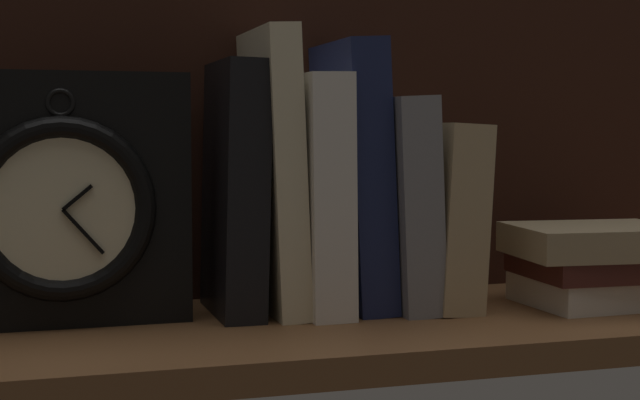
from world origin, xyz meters
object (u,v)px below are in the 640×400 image
at_px(book_stack_side, 598,264).
at_px(book_navy_bierce, 353,176).
at_px(book_cream_twain, 273,172).
at_px(book_tan_shortstories, 434,214).
at_px(book_gray_chess, 393,202).
at_px(book_black_skeptic, 235,189).
at_px(framed_clock, 61,201).
at_px(book_white_catcher, 311,193).

bearing_deg(book_stack_side, book_navy_bierce, 165.45).
xyz_separation_m(book_cream_twain, book_tan_shortstories, (0.16, 0.00, -0.04)).
xyz_separation_m(book_navy_bierce, book_gray_chess, (0.04, -0.00, -0.03)).
xyz_separation_m(book_cream_twain, book_navy_bierce, (0.08, 0.00, -0.00)).
distance_m(book_black_skeptic, book_tan_shortstories, 0.20).
bearing_deg(book_black_skeptic, book_navy_bierce, 0.00).
relative_size(book_gray_chess, framed_clock, 0.91).
bearing_deg(book_cream_twain, book_tan_shortstories, 0.00).
bearing_deg(book_gray_chess, book_black_skeptic, 180.00).
height_order(book_cream_twain, book_gray_chess, book_cream_twain).
height_order(book_black_skeptic, book_white_catcher, book_black_skeptic).
relative_size(book_black_skeptic, book_cream_twain, 0.88).
height_order(book_gray_chess, framed_clock, framed_clock).
relative_size(book_black_skeptic, book_navy_bierce, 0.92).
relative_size(book_gray_chess, book_stack_side, 1.19).
xyz_separation_m(book_navy_bierce, framed_clock, (-0.26, -0.01, -0.02)).
distance_m(book_white_catcher, framed_clock, 0.22).
bearing_deg(book_tan_shortstories, book_white_catcher, 180.00).
bearing_deg(book_tan_shortstories, book_cream_twain, 180.00).
distance_m(book_navy_bierce, book_stack_side, 0.25).
relative_size(book_black_skeptic, book_tan_shortstories, 1.32).
distance_m(framed_clock, book_stack_side, 0.50).
xyz_separation_m(book_black_skeptic, book_cream_twain, (0.04, 0.00, 0.01)).
height_order(book_black_skeptic, book_tan_shortstories, book_black_skeptic).
height_order(book_white_catcher, book_stack_side, book_white_catcher).
bearing_deg(book_gray_chess, book_navy_bierce, 180.00).
bearing_deg(book_white_catcher, book_cream_twain, 180.00).
bearing_deg(book_navy_bierce, book_gray_chess, -0.00).
bearing_deg(book_gray_chess, book_stack_side, -17.50).
bearing_deg(book_cream_twain, book_white_catcher, 0.00).
xyz_separation_m(book_white_catcher, book_navy_bierce, (0.04, 0.00, 0.02)).
distance_m(book_white_catcher, book_tan_shortstories, 0.12).
bearing_deg(book_white_catcher, book_tan_shortstories, 0.00).
height_order(book_white_catcher, book_navy_bierce, book_navy_bierce).
distance_m(book_cream_twain, book_stack_side, 0.32).
relative_size(book_white_catcher, book_stack_side, 1.30).
height_order(book_white_catcher, framed_clock, same).
distance_m(book_gray_chess, book_stack_side, 0.20).
height_order(book_black_skeptic, book_stack_side, book_black_skeptic).
bearing_deg(book_white_catcher, book_stack_side, -12.41).
xyz_separation_m(book_gray_chess, framed_clock, (-0.30, -0.01, 0.01)).
bearing_deg(book_navy_bierce, book_tan_shortstories, 0.00).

